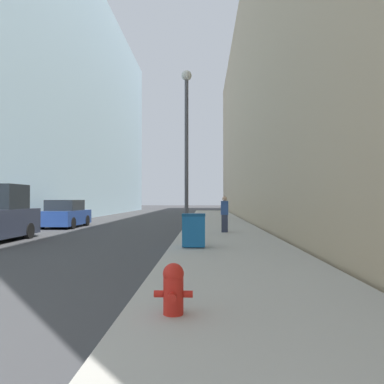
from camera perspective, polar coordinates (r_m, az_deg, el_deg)
The scene contains 8 objects.
sidewalk_right at distance 20.43m, azimuth 4.37°, elevation -5.48°, with size 3.94×60.00×0.13m.
building_left_glass at distance 33.78m, azimuth -27.18°, elevation 14.91°, with size 12.00×60.00×21.75m.
building_right_stone at distance 30.69m, azimuth 19.31°, elevation 13.28°, with size 12.00×60.00×18.44m.
fire_hydrant at distance 5.00m, azimuth -2.86°, elevation -14.34°, with size 0.50×0.39×0.66m.
trash_bin at distance 11.63m, azimuth 0.27°, elevation -5.80°, with size 0.72×0.60×1.05m.
lamppost at distance 14.12m, azimuth -0.84°, elevation 7.72°, with size 0.39×0.39×6.34m.
parked_sedan_near at distance 22.87m, azimuth -18.78°, elevation -3.29°, with size 1.93×4.08×1.58m.
pedestrian_on_sidewalk at distance 17.02m, azimuth 4.99°, elevation -3.38°, with size 0.33×0.21×1.63m.
Camera 1 is at (5.14, -2.35, 1.61)m, focal length 35.00 mm.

